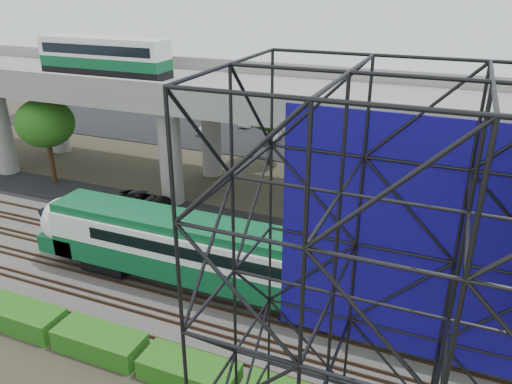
% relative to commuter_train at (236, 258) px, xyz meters
% --- Properties ---
extents(ground, '(140.00, 140.00, 0.00)m').
position_rel_commuter_train_xyz_m(ground, '(-0.52, -2.00, -2.88)').
color(ground, '#474233').
rests_on(ground, ground).
extents(ballast_bed, '(90.00, 12.00, 0.20)m').
position_rel_commuter_train_xyz_m(ballast_bed, '(-0.52, 0.00, -2.78)').
color(ballast_bed, slate).
rests_on(ballast_bed, ground).
extents(service_road, '(90.00, 5.00, 0.08)m').
position_rel_commuter_train_xyz_m(service_road, '(-0.52, 8.50, -2.84)').
color(service_road, black).
rests_on(service_road, ground).
extents(parking_lot, '(90.00, 18.00, 0.08)m').
position_rel_commuter_train_xyz_m(parking_lot, '(-0.52, 32.00, -2.84)').
color(parking_lot, black).
rests_on(parking_lot, ground).
extents(harbor_water, '(140.00, 40.00, 0.03)m').
position_rel_commuter_train_xyz_m(harbor_water, '(-0.52, 54.00, -2.87)').
color(harbor_water, '#445870').
rests_on(harbor_water, ground).
extents(rail_tracks, '(90.00, 9.52, 0.16)m').
position_rel_commuter_train_xyz_m(rail_tracks, '(-0.52, -0.00, -2.60)').
color(rail_tracks, '#472D1E').
rests_on(rail_tracks, ballast_bed).
extents(commuter_train, '(29.30, 3.06, 4.30)m').
position_rel_commuter_train_xyz_m(commuter_train, '(0.00, 0.00, 0.00)').
color(commuter_train, black).
rests_on(commuter_train, rail_tracks).
extents(overpass, '(80.00, 12.00, 12.40)m').
position_rel_commuter_train_xyz_m(overpass, '(-1.85, 14.00, 5.33)').
color(overpass, '#9E9B93').
rests_on(overpass, ground).
extents(scaffold_tower, '(9.36, 6.36, 15.00)m').
position_rel_commuter_train_xyz_m(scaffold_tower, '(9.11, -9.98, 4.59)').
color(scaffold_tower, black).
rests_on(scaffold_tower, ground).
extents(hedge_strip, '(34.60, 1.80, 1.20)m').
position_rel_commuter_train_xyz_m(hedge_strip, '(0.48, -6.30, -2.32)').
color(hedge_strip, '#1D5814').
rests_on(hedge_strip, ground).
extents(trees, '(40.94, 16.94, 7.69)m').
position_rel_commuter_train_xyz_m(trees, '(-5.19, 14.17, 2.69)').
color(trees, '#382314').
rests_on(trees, ground).
extents(suv, '(5.07, 2.51, 1.38)m').
position_rel_commuter_train_xyz_m(suv, '(-12.00, 8.34, -2.11)').
color(suv, black).
rests_on(suv, service_road).
extents(parked_cars, '(37.08, 9.52, 1.31)m').
position_rel_commuter_train_xyz_m(parked_cars, '(0.05, 31.56, -2.21)').
color(parked_cars, white).
rests_on(parked_cars, parking_lot).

